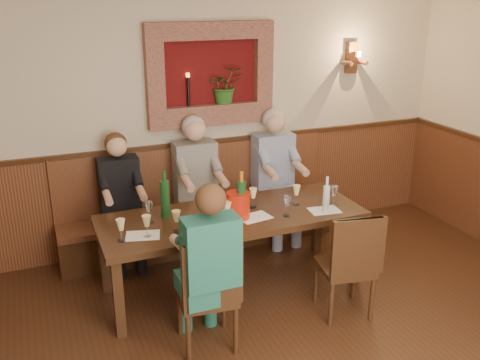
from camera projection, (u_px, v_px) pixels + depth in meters
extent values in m
cube|color=beige|center=(192.00, 118.00, 5.64)|extent=(6.00, 0.04, 2.80)
cube|color=#4D2616|center=(195.00, 194.00, 5.91)|extent=(6.00, 0.04, 1.10)
cube|color=#381E0F|center=(193.00, 143.00, 5.71)|extent=(6.02, 0.06, 0.05)
cube|color=#510B0C|center=(210.00, 74.00, 5.55)|extent=(1.00, 0.02, 0.70)
cube|color=#A16452|center=(210.00, 31.00, 5.36)|extent=(1.36, 0.12, 0.18)
cube|color=#A16452|center=(212.00, 117.00, 5.66)|extent=(1.36, 0.12, 0.18)
cube|color=#A16452|center=(155.00, 78.00, 5.30)|extent=(0.18, 0.12, 0.70)
cube|color=#A16452|center=(263.00, 72.00, 5.72)|extent=(0.18, 0.12, 0.70)
cube|color=#A16452|center=(212.00, 106.00, 5.62)|extent=(1.00, 0.14, 0.04)
imported|color=#295C1F|center=(225.00, 85.00, 5.60)|extent=(0.35, 0.30, 0.39)
cylinder|color=black|center=(188.00, 92.00, 5.47)|extent=(0.03, 0.03, 0.30)
cylinder|color=#FFBF59|center=(188.00, 75.00, 5.42)|extent=(0.04, 0.04, 0.04)
cube|color=#4D2616|center=(352.00, 57.00, 6.09)|extent=(0.12, 0.08, 0.35)
cylinder|color=#4D2616|center=(347.00, 63.00, 6.01)|extent=(0.05, 0.18, 0.05)
cylinder|color=#4D2616|center=(362.00, 62.00, 6.08)|extent=(0.05, 0.18, 0.05)
cylinder|color=#FFBF59|center=(358.00, 54.00, 5.96)|extent=(0.06, 0.06, 0.06)
cube|color=black|center=(232.00, 217.00, 4.86)|extent=(2.40, 0.90, 0.06)
cube|color=black|center=(118.00, 298.00, 4.27)|extent=(0.08, 0.08, 0.69)
cube|color=black|center=(356.00, 250.00, 5.06)|extent=(0.08, 0.08, 0.69)
cube|color=black|center=(104.00, 258.00, 4.91)|extent=(0.08, 0.08, 0.69)
cube|color=black|center=(317.00, 221.00, 5.71)|extent=(0.08, 0.08, 0.69)
cube|color=#381E0F|center=(202.00, 230.00, 5.83)|extent=(3.00, 0.40, 0.40)
cube|color=#4D2616|center=(201.00, 212.00, 5.76)|extent=(3.00, 0.45, 0.06)
cube|color=#4D2616|center=(195.00, 175.00, 5.80)|extent=(3.00, 0.06, 0.66)
cube|color=black|center=(207.00, 321.00, 4.22)|extent=(0.45, 0.45, 0.41)
cube|color=black|center=(206.00, 295.00, 4.14)|extent=(0.47, 0.47, 0.05)
cube|color=black|center=(212.00, 275.00, 3.87)|extent=(0.43, 0.08, 0.51)
cube|color=black|center=(343.00, 291.00, 4.65)|extent=(0.47, 0.47, 0.41)
cube|color=black|center=(345.00, 267.00, 4.57)|extent=(0.49, 0.49, 0.05)
cube|color=black|center=(357.00, 248.00, 4.30)|extent=(0.43, 0.11, 0.51)
cube|color=black|center=(127.00, 247.00, 5.40)|extent=(0.40, 0.42, 0.45)
cube|color=black|center=(119.00, 182.00, 5.33)|extent=(0.40, 0.21, 0.52)
sphere|color=#D8A384|center=(117.00, 146.00, 5.17)|extent=(0.20, 0.20, 0.20)
sphere|color=#4C2D19|center=(116.00, 143.00, 5.20)|extent=(0.22, 0.22, 0.22)
cube|color=#585350|center=(202.00, 235.00, 5.67)|extent=(0.44, 0.46, 0.45)
cube|color=#585350|center=(195.00, 169.00, 5.59)|extent=(0.44, 0.23, 0.58)
sphere|color=#D8A384|center=(195.00, 130.00, 5.42)|extent=(0.22, 0.22, 0.22)
sphere|color=#B2B2B2|center=(193.00, 127.00, 5.45)|extent=(0.24, 0.24, 0.24)
cube|color=navy|center=(278.00, 222.00, 5.99)|extent=(0.44, 0.46, 0.45)
cube|color=navy|center=(273.00, 159.00, 5.91)|extent=(0.44, 0.23, 0.58)
sphere|color=#D8A384|center=(275.00, 122.00, 5.74)|extent=(0.22, 0.22, 0.22)
sphere|color=#B2B2B2|center=(273.00, 119.00, 5.77)|extent=(0.24, 0.24, 0.24)
cube|color=#194C59|center=(206.00, 317.00, 4.24)|extent=(0.41, 0.43, 0.45)
cube|color=#194C59|center=(211.00, 252.00, 3.87)|extent=(0.41, 0.22, 0.54)
sphere|color=#D8A384|center=(208.00, 199.00, 3.78)|extent=(0.21, 0.21, 0.21)
sphere|color=#4C2D19|center=(211.00, 199.00, 3.73)|extent=(0.23, 0.23, 0.23)
cylinder|color=red|center=(238.00, 205.00, 4.73)|extent=(0.26, 0.26, 0.24)
cylinder|color=#19471E|center=(241.00, 200.00, 4.72)|extent=(0.08, 0.08, 0.34)
cylinder|color=#D06117|center=(241.00, 177.00, 4.65)|extent=(0.03, 0.03, 0.09)
cylinder|color=#19471E|center=(165.00, 199.00, 4.73)|extent=(0.10, 0.10, 0.34)
cylinder|color=#19471E|center=(164.00, 176.00, 4.66)|extent=(0.04, 0.04, 0.09)
cylinder|color=silver|center=(326.00, 199.00, 4.86)|extent=(0.08, 0.08, 0.25)
cylinder|color=silver|center=(327.00, 182.00, 4.80)|extent=(0.03, 0.03, 0.09)
cube|color=white|center=(143.00, 235.00, 4.43)|extent=(0.32, 0.26, 0.00)
cube|color=white|center=(255.00, 217.00, 4.78)|extent=(0.31, 0.25, 0.00)
cube|color=white|center=(324.00, 210.00, 4.93)|extent=(0.30, 0.23, 0.00)
cube|color=white|center=(215.00, 231.00, 4.52)|extent=(0.30, 0.26, 0.00)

